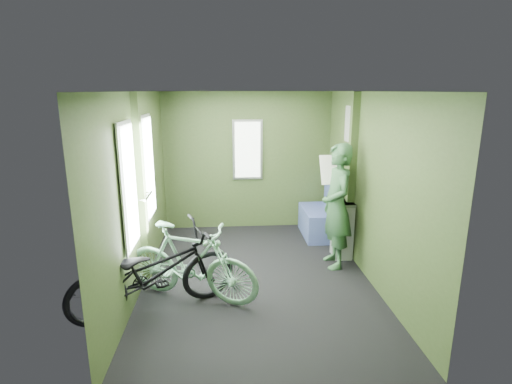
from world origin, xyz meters
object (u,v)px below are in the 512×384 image
(waste_box, at_px, (342,229))
(bench_seat, at_px, (320,219))
(bicycle_black, at_px, (158,313))
(bicycle_mint, at_px, (192,301))
(passenger, at_px, (337,206))

(waste_box, bearing_deg, bench_seat, 97.56)
(bicycle_black, relative_size, bicycle_mint, 1.13)
(bicycle_black, relative_size, bench_seat, 1.90)
(waste_box, bearing_deg, passenger, -122.79)
(waste_box, height_order, bench_seat, bench_seat)
(bicycle_mint, bearing_deg, passenger, -42.31)
(bench_seat, bearing_deg, passenger, -93.11)
(passenger, relative_size, bench_seat, 1.76)
(bicycle_mint, xyz_separation_m, waste_box, (2.03, 1.12, 0.40))
(bicycle_mint, bearing_deg, bicycle_black, 145.04)
(waste_box, distance_m, bench_seat, 0.88)
(bicycle_mint, relative_size, waste_box, 1.96)
(bicycle_black, relative_size, waste_box, 2.22)
(bicycle_black, height_order, bench_seat, bench_seat)
(passenger, xyz_separation_m, waste_box, (0.18, 0.28, -0.43))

